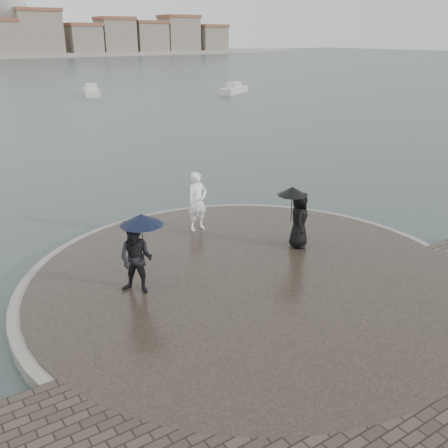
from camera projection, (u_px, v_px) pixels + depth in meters
ground at (343, 348)px, 11.15m from camera, size 400.00×400.00×0.00m
kerb_ring at (250, 281)px, 13.81m from camera, size 12.50×12.50×0.32m
quay_tip at (250, 281)px, 13.80m from camera, size 11.90×11.90×0.36m
statue at (197, 201)px, 16.60m from camera, size 0.76×0.53×1.99m
visitor_left at (137, 250)px, 12.49m from camera, size 1.37×1.22×2.04m
visitor_right at (298, 214)px, 15.20m from camera, size 1.21×1.07×1.95m
boats at (79, 105)px, 46.73m from camera, size 49.74×27.15×1.50m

